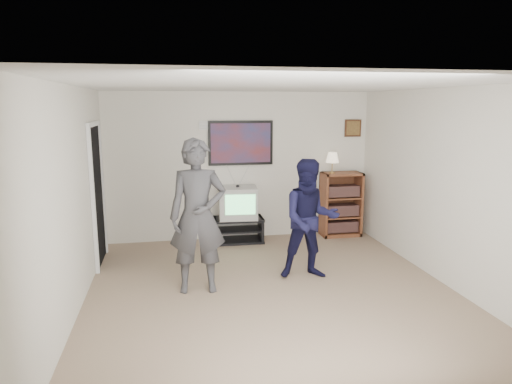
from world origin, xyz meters
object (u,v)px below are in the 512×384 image
object	(u,v)px
media_stand	(238,230)
crt_television	(238,202)
person_tall	(198,216)
person_short	(310,219)
bookshelf	(341,204)

from	to	relation	value
media_stand	crt_television	size ratio (longest dim) A/B	1.35
person_tall	person_short	xyz separation A→B (m)	(1.48, 0.16, -0.15)
crt_television	person_short	bearing A→B (deg)	-63.74
crt_television	bookshelf	bearing A→B (deg)	6.47
media_stand	crt_television	world-z (taller)	crt_television
bookshelf	person_short	world-z (taller)	person_short
media_stand	bookshelf	bearing A→B (deg)	3.14
media_stand	person_tall	xyz separation A→B (m)	(-0.79, -1.93, 0.74)
media_stand	crt_television	bearing A→B (deg)	-178.42
media_stand	person_short	size ratio (longest dim) A/B	0.53
media_stand	bookshelf	size ratio (longest dim) A/B	0.75
crt_television	bookshelf	distance (m)	1.84
person_tall	person_short	bearing A→B (deg)	9.15
person_short	bookshelf	bearing A→B (deg)	63.35
media_stand	person_tall	world-z (taller)	person_tall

